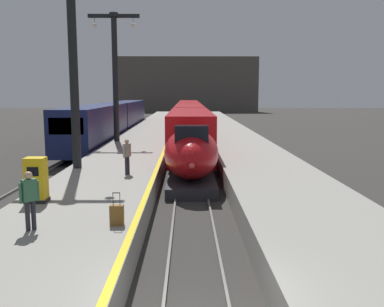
# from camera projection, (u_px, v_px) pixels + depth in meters

# --- Properties ---
(platform_left) EXTENTS (4.80, 110.00, 1.05)m
(platform_left) POSITION_uv_depth(u_px,v_px,m) (138.00, 150.00, 32.80)
(platform_left) COLOR gray
(platform_left) RESTS_ON ground
(platform_right) EXTENTS (4.80, 110.00, 1.05)m
(platform_right) POSITION_uv_depth(u_px,v_px,m) (242.00, 149.00, 32.89)
(platform_right) COLOR gray
(platform_right) RESTS_ON ground
(platform_left_safety_stripe) EXTENTS (0.20, 107.80, 0.01)m
(platform_left_safety_stripe) POSITION_uv_depth(u_px,v_px,m) (167.00, 143.00, 32.75)
(platform_left_safety_stripe) COLOR yellow
(platform_left_safety_stripe) RESTS_ON platform_left
(rail_main_left) EXTENTS (0.08, 110.00, 0.12)m
(rail_main_left) POSITION_uv_depth(u_px,v_px,m) (181.00, 151.00, 35.63)
(rail_main_left) COLOR slate
(rail_main_left) RESTS_ON ground
(rail_main_right) EXTENTS (0.08, 110.00, 0.12)m
(rail_main_right) POSITION_uv_depth(u_px,v_px,m) (199.00, 151.00, 35.64)
(rail_main_right) COLOR slate
(rail_main_right) RESTS_ON ground
(rail_secondary_left) EXTENTS (0.08, 110.00, 0.12)m
(rail_secondary_left) POSITION_uv_depth(u_px,v_px,m) (85.00, 151.00, 35.54)
(rail_secondary_left) COLOR slate
(rail_secondary_left) RESTS_ON ground
(rail_secondary_right) EXTENTS (0.08, 110.00, 0.12)m
(rail_secondary_right) POSITION_uv_depth(u_px,v_px,m) (103.00, 151.00, 35.56)
(rail_secondary_right) COLOR slate
(rail_secondary_right) RESTS_ON ground
(highspeed_train_main) EXTENTS (2.92, 56.10, 3.60)m
(highspeed_train_main) POSITION_uv_depth(u_px,v_px,m) (189.00, 120.00, 45.88)
(highspeed_train_main) COLOR #B20F14
(highspeed_train_main) RESTS_ON ground
(regional_train_adjacent) EXTENTS (2.85, 36.60, 3.80)m
(regional_train_adjacent) POSITION_uv_depth(u_px,v_px,m) (114.00, 119.00, 45.50)
(regional_train_adjacent) COLOR #141E4C
(regional_train_adjacent) RESTS_ON ground
(station_column_mid) EXTENTS (4.00, 0.68, 9.94)m
(station_column_mid) POSITION_uv_depth(u_px,v_px,m) (73.00, 51.00, 21.03)
(station_column_mid) COLOR black
(station_column_mid) RESTS_ON platform_left
(station_column_far) EXTENTS (4.00, 0.68, 10.00)m
(station_column_far) POSITION_uv_depth(u_px,v_px,m) (115.00, 66.00, 33.29)
(station_column_far) COLOR black
(station_column_far) RESTS_ON platform_left
(passenger_near_edge) EXTENTS (0.45, 0.42, 1.69)m
(passenger_near_edge) POSITION_uv_depth(u_px,v_px,m) (29.00, 196.00, 11.82)
(passenger_near_edge) COLOR #23232D
(passenger_near_edge) RESTS_ON platform_left
(passenger_mid_platform) EXTENTS (0.36, 0.53, 1.69)m
(passenger_mid_platform) POSITION_uv_depth(u_px,v_px,m) (127.00, 154.00, 20.02)
(passenger_mid_platform) COLOR #23232D
(passenger_mid_platform) RESTS_ON platform_left
(rolling_suitcase) EXTENTS (0.40, 0.22, 0.98)m
(rolling_suitcase) POSITION_uv_depth(u_px,v_px,m) (117.00, 215.00, 12.37)
(rolling_suitcase) COLOR brown
(rolling_suitcase) RESTS_ON platform_left
(ticket_machine_yellow) EXTENTS (0.76, 0.62, 1.60)m
(ticket_machine_yellow) POSITION_uv_depth(u_px,v_px,m) (36.00, 182.00, 14.94)
(ticket_machine_yellow) COLOR yellow
(ticket_machine_yellow) RESTS_ON platform_left
(terminus_back_wall) EXTENTS (36.00, 2.00, 14.00)m
(terminus_back_wall) POSITION_uv_depth(u_px,v_px,m) (188.00, 84.00, 108.38)
(terminus_back_wall) COLOR #4C4742
(terminus_back_wall) RESTS_ON ground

